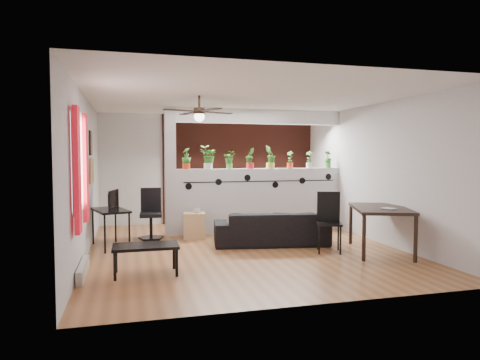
# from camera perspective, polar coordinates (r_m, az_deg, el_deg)

# --- Properties ---
(room_shell) EXTENTS (6.30, 7.10, 2.90)m
(room_shell) POSITION_cam_1_polar(r_m,az_deg,el_deg) (7.49, 0.28, 0.78)
(room_shell) COLOR brown
(room_shell) RESTS_ON ground
(partition_wall) EXTENTS (3.60, 0.18, 1.35)m
(partition_wall) POSITION_cam_1_polar(r_m,az_deg,el_deg) (9.19, 2.70, -2.66)
(partition_wall) COLOR #BCBCC1
(partition_wall) RESTS_ON ground
(ceiling_header) EXTENTS (3.60, 0.18, 0.30)m
(ceiling_header) POSITION_cam_1_polar(r_m,az_deg,el_deg) (9.18, 2.73, 8.43)
(ceiling_header) COLOR silver
(ceiling_header) RESTS_ON room_shell
(pier_column) EXTENTS (0.22, 0.20, 2.60)m
(pier_column) POSITION_cam_1_polar(r_m,az_deg,el_deg) (8.77, -9.29, 1.11)
(pier_column) COLOR #BCBCC1
(pier_column) RESTS_ON ground
(brick_panel) EXTENTS (3.90, 0.05, 2.60)m
(brick_panel) POSITION_cam_1_polar(r_m,az_deg,el_deg) (10.56, 0.34, 1.52)
(brick_panel) COLOR #A74130
(brick_panel) RESTS_ON ground
(vine_decal) EXTENTS (3.31, 0.01, 0.30)m
(vine_decal) POSITION_cam_1_polar(r_m,az_deg,el_deg) (9.07, 2.89, -0.18)
(vine_decal) COLOR black
(vine_decal) RESTS_ON partition_wall
(window_assembly) EXTENTS (0.09, 1.30, 1.55)m
(window_assembly) POSITION_cam_1_polar(r_m,az_deg,el_deg) (6.06, -20.63, 1.95)
(window_assembly) COLOR white
(window_assembly) RESTS_ON room_shell
(baseboard_heater) EXTENTS (0.08, 1.00, 0.18)m
(baseboard_heater) POSITION_cam_1_polar(r_m,az_deg,el_deg) (6.25, -20.21, -11.17)
(baseboard_heater) COLOR beige
(baseboard_heater) RESTS_ON ground
(corkboard) EXTENTS (0.03, 0.60, 0.45)m
(corkboard) POSITION_cam_1_polar(r_m,az_deg,el_deg) (8.21, -19.17, 1.17)
(corkboard) COLOR #A2824E
(corkboard) RESTS_ON room_shell
(framed_art) EXTENTS (0.03, 0.34, 0.44)m
(framed_art) POSITION_cam_1_polar(r_m,az_deg,el_deg) (8.16, -19.28, 4.67)
(framed_art) COLOR #8C7259
(framed_art) RESTS_ON room_shell
(ceiling_fan) EXTENTS (1.19, 1.19, 0.43)m
(ceiling_fan) POSITION_cam_1_polar(r_m,az_deg,el_deg) (7.05, -5.45, 8.86)
(ceiling_fan) COLOR black
(ceiling_fan) RESTS_ON room_shell
(potted_plant_0) EXTENTS (0.22, 0.25, 0.44)m
(potted_plant_0) POSITION_cam_1_polar(r_m,az_deg,el_deg) (8.80, -7.17, 2.96)
(potted_plant_0) COLOR #E93E1B
(potted_plant_0) RESTS_ON partition_wall
(potted_plant_1) EXTENTS (0.27, 0.22, 0.49)m
(potted_plant_1) POSITION_cam_1_polar(r_m,az_deg,el_deg) (8.87, -4.27, 3.15)
(potted_plant_1) COLOR white
(potted_plant_1) RESTS_ON partition_wall
(potted_plant_2) EXTENTS (0.21, 0.18, 0.37)m
(potted_plant_2) POSITION_cam_1_polar(r_m,az_deg,el_deg) (8.96, -1.43, 2.78)
(potted_plant_2) COLOR #469335
(potted_plant_2) RESTS_ON partition_wall
(potted_plant_3) EXTENTS (0.26, 0.22, 0.44)m
(potted_plant_3) POSITION_cam_1_polar(r_m,az_deg,el_deg) (9.08, 1.35, 3.02)
(potted_plant_3) COLOR red
(potted_plant_3) RESTS_ON partition_wall
(potted_plant_4) EXTENTS (0.27, 0.22, 0.48)m
(potted_plant_4) POSITION_cam_1_polar(r_m,az_deg,el_deg) (9.21, 4.06, 3.14)
(potted_plant_4) COLOR #E0CA4F
(potted_plant_4) RESTS_ON partition_wall
(potted_plant_5) EXTENTS (0.23, 0.23, 0.38)m
(potted_plant_5) POSITION_cam_1_polar(r_m,az_deg,el_deg) (9.37, 6.68, 2.80)
(potted_plant_5) COLOR #E5411A
(potted_plant_5) RESTS_ON partition_wall
(potted_plant_6) EXTENTS (0.24, 0.24, 0.38)m
(potted_plant_6) POSITION_cam_1_polar(r_m,az_deg,el_deg) (9.54, 9.21, 2.81)
(potted_plant_6) COLOR white
(potted_plant_6) RESTS_ON partition_wall
(potted_plant_7) EXTENTS (0.23, 0.24, 0.38)m
(potted_plant_7) POSITION_cam_1_polar(r_m,az_deg,el_deg) (9.73, 11.64, 2.78)
(potted_plant_7) COLOR green
(potted_plant_7) RESTS_ON partition_wall
(sofa) EXTENTS (2.07, 1.09, 0.58)m
(sofa) POSITION_cam_1_polar(r_m,az_deg,el_deg) (7.91, 4.14, -6.47)
(sofa) COLOR black
(sofa) RESTS_ON ground
(cube_shelf) EXTENTS (0.47, 0.43, 0.50)m
(cube_shelf) POSITION_cam_1_polar(r_m,az_deg,el_deg) (8.49, -6.10, -6.05)
(cube_shelf) COLOR tan
(cube_shelf) RESTS_ON ground
(cup) EXTENTS (0.14, 0.14, 0.10)m
(cup) POSITION_cam_1_polar(r_m,az_deg,el_deg) (8.46, -5.78, -4.02)
(cup) COLOR gray
(cup) RESTS_ON cube_shelf
(computer_desk) EXTENTS (0.74, 1.04, 0.68)m
(computer_desk) POSITION_cam_1_polar(r_m,az_deg,el_deg) (7.91, -16.91, -4.22)
(computer_desk) COLOR black
(computer_desk) RESTS_ON ground
(monitor) EXTENTS (0.32, 0.13, 0.18)m
(monitor) POSITION_cam_1_polar(r_m,az_deg,el_deg) (8.04, -16.89, -2.98)
(monitor) COLOR black
(monitor) RESTS_ON computer_desk
(office_chair) EXTENTS (0.51, 0.51, 0.98)m
(office_chair) POSITION_cam_1_polar(r_m,az_deg,el_deg) (8.48, -11.79, -4.90)
(office_chair) COLOR black
(office_chair) RESTS_ON ground
(dining_table) EXTENTS (1.28, 1.61, 0.76)m
(dining_table) POSITION_cam_1_polar(r_m,az_deg,el_deg) (7.56, 18.22, -4.07)
(dining_table) COLOR black
(dining_table) RESTS_ON ground
(book) EXTENTS (0.20, 0.24, 0.02)m
(book) POSITION_cam_1_polar(r_m,az_deg,el_deg) (7.24, 18.85, -3.67)
(book) COLOR gray
(book) RESTS_ON dining_table
(folding_chair) EXTENTS (0.53, 0.53, 1.01)m
(folding_chair) POSITION_cam_1_polar(r_m,az_deg,el_deg) (7.44, 11.75, -4.75)
(folding_chair) COLOR black
(folding_chair) RESTS_ON ground
(coffee_table) EXTENTS (0.88, 0.50, 0.41)m
(coffee_table) POSITION_cam_1_polar(r_m,az_deg,el_deg) (6.04, -12.46, -8.85)
(coffee_table) COLOR black
(coffee_table) RESTS_ON ground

